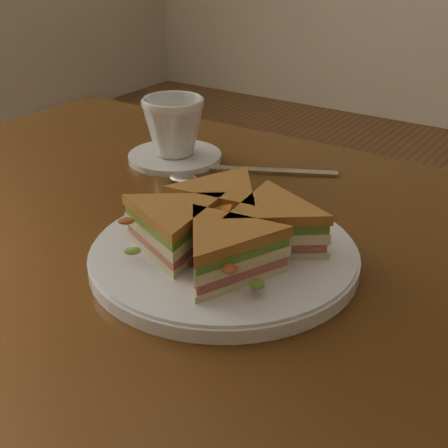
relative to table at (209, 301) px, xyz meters
The scene contains 8 objects.
table is the anchor object (origin of this frame).
plate 0.13m from the table, 38.91° to the right, with size 0.31×0.31×0.02m, color silver.
sandwich_wedges 0.16m from the table, 38.91° to the right, with size 0.28×0.28×0.06m.
crisps_mound 0.16m from the table, 38.91° to the right, with size 0.09×0.09×0.05m, color orange, non-canonical shape.
spoon 0.19m from the table, 131.35° to the left, with size 0.18×0.03×0.01m.
knife 0.25m from the table, 102.87° to the left, with size 0.20×0.11×0.00m.
saucer 0.30m from the table, 136.67° to the left, with size 0.15×0.15×0.01m, color silver.
coffee_cup 0.32m from the table, 136.67° to the left, with size 0.10×0.10×0.09m, color silver.
Camera 1 is at (0.41, -0.56, 1.12)m, focal length 50.00 mm.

